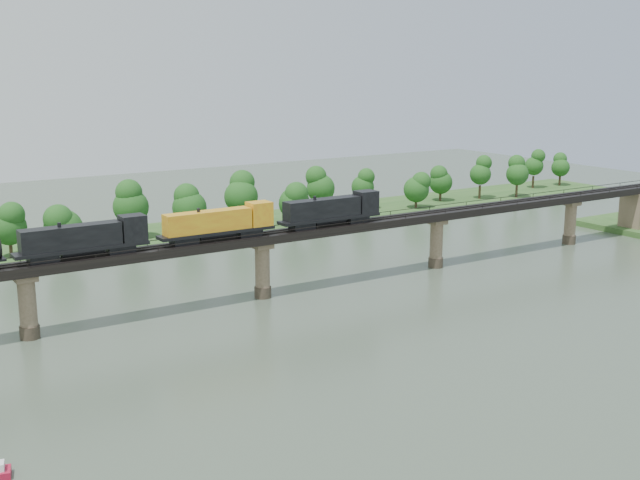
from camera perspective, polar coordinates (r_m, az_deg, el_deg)
ground at (r=118.65m, az=2.93°, el=-7.59°), size 400.00×400.00×0.00m
far_bank at (r=191.38m, az=-12.00°, el=0.19°), size 300.00×24.00×1.60m
bridge at (r=141.40m, az=-4.12°, el=-1.97°), size 236.00×30.00×11.50m
bridge_superstructure at (r=139.95m, az=-4.16°, el=0.54°), size 220.00×4.90×0.75m
far_treeline at (r=183.02m, az=-14.01°, el=2.10°), size 289.06×17.54×13.60m
freight_train at (r=132.79m, az=-10.23°, el=0.80°), size 83.32×3.25×5.74m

